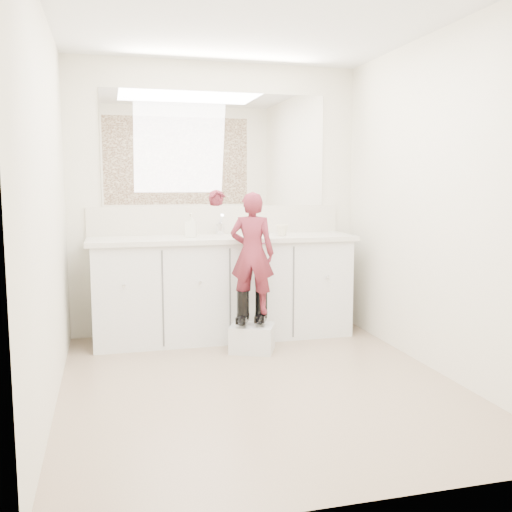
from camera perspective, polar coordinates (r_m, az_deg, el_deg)
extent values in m
plane|color=#8A735A|center=(3.94, 0.38, -12.67)|extent=(3.00, 3.00, 0.00)
plane|color=white|center=(3.85, 0.41, 23.23)|extent=(3.00, 3.00, 0.00)
plane|color=beige|center=(5.16, -3.94, 5.68)|extent=(2.60, 0.00, 2.60)
plane|color=beige|center=(2.29, 10.19, 3.58)|extent=(2.60, 0.00, 2.60)
plane|color=beige|center=(3.59, -20.13, 4.56)|extent=(0.00, 3.00, 3.00)
plane|color=beige|center=(4.23, 17.74, 5.00)|extent=(0.00, 3.00, 3.00)
cube|color=silver|center=(4.98, -3.27, -3.36)|extent=(2.20, 0.55, 0.85)
cube|color=beige|center=(4.90, -3.28, 1.73)|extent=(2.28, 0.58, 0.04)
cube|color=beige|center=(5.16, -3.89, 3.62)|extent=(2.28, 0.03, 0.25)
cube|color=white|center=(5.16, -3.96, 10.56)|extent=(2.00, 0.02, 1.00)
cube|color=#472819|center=(2.31, 10.35, 14.79)|extent=(2.00, 0.01, 1.20)
cylinder|color=silver|center=(5.06, -3.65, 2.69)|extent=(0.08, 0.08, 0.10)
imported|color=beige|center=(4.96, 2.63, 2.61)|extent=(0.13, 0.13, 0.10)
imported|color=silver|center=(4.86, -6.51, 3.09)|extent=(0.12, 0.12, 0.20)
cube|color=silver|center=(4.63, -0.38, -8.20)|extent=(0.42, 0.39, 0.22)
imported|color=#A8334B|center=(4.49, -0.39, 0.29)|extent=(0.41, 0.35, 0.96)
cylinder|color=#D15190|center=(4.50, 0.47, 1.20)|extent=(0.13, 0.06, 0.06)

